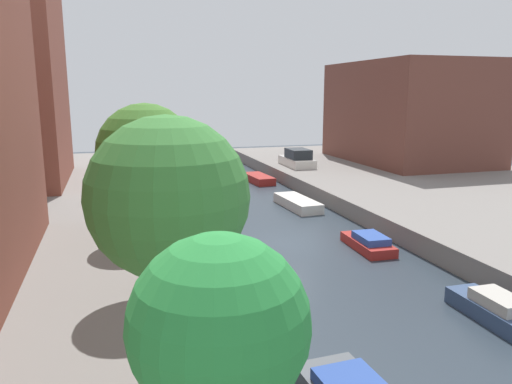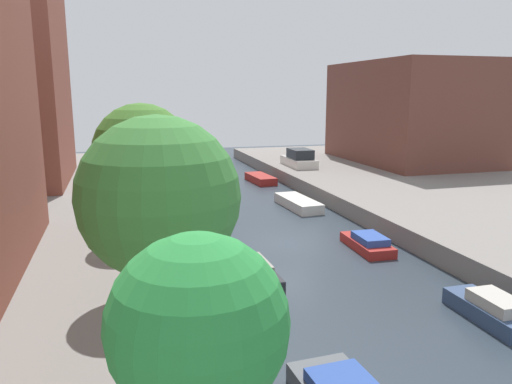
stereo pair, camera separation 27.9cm
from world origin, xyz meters
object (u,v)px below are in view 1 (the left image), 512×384
Objects in this scene: moored_boat_left_2 at (255,274)px; moored_boat_left_3 at (208,222)px; low_block_right at (408,112)px; moored_boat_right_2 at (369,243)px; street_tree_1 at (168,198)px; moored_boat_right_4 at (259,179)px; moored_boat_right_1 at (494,308)px; street_tree_0 at (219,331)px; moored_boat_right_3 at (298,203)px; street_tree_3 at (137,154)px; moored_boat_left_4 at (187,194)px; street_tree_2 at (146,154)px; parked_car at (297,159)px.

moored_boat_left_2 is 8.15m from moored_boat_left_3.
low_block_right reaches higher than moored_boat_right_2.
street_tree_1 is at bearing -118.02° from moored_boat_left_2.
moored_boat_left_3 is 14.10m from moored_boat_right_4.
moored_boat_right_1 is at bearing 13.16° from street_tree_1.
moored_boat_right_2 reaches higher than moored_boat_right_4.
low_block_right is at bearing 5.94° from moored_boat_right_4.
street_tree_0 is at bearing -100.48° from moored_boat_left_3.
moored_boat_right_3 is at bearing 26.61° from moored_boat_left_3.
moored_boat_left_4 is at bearing 72.14° from street_tree_3.
moored_boat_left_4 is (-21.17, -6.47, -5.03)m from low_block_right.
street_tree_2 is 18.44m from moored_boat_left_4.
moored_boat_right_3 is (6.36, -4.28, -0.09)m from moored_boat_left_4.
street_tree_0 is at bearing -113.42° from moored_boat_right_3.
moored_boat_right_1 is (6.49, -5.00, -0.01)m from moored_boat_left_2.
low_block_right is at bearing 49.84° from street_tree_1.
street_tree_3 is 1.34× the size of moored_boat_left_4.
parked_car is 27.00m from moored_boat_right_1.
street_tree_0 reaches higher than moored_boat_left_3.
moored_boat_right_1 is (6.72, -13.15, -0.00)m from moored_boat_left_3.
street_tree_1 reaches higher than moored_boat_right_2.
moored_boat_left_3 is at bearing -146.64° from low_block_right.
street_tree_3 is 12.99m from moored_boat_left_4.
street_tree_2 is 1.70× the size of moored_boat_left_2.
parked_car is 12.08m from moored_boat_left_4.
street_tree_0 is 10.32m from street_tree_2.
street_tree_0 reaches higher than parked_car.
street_tree_2 is 1.87× the size of moored_boat_right_1.
low_block_right is at bearing 35.99° from moored_boat_right_3.
street_tree_2 is 11.66m from moored_boat_left_3.
low_block_right is at bearing 43.71° from street_tree_2.
moored_boat_left_2 is 12.91m from moored_boat_right_3.
street_tree_3 is at bearing 139.42° from moored_boat_right_1.
moored_boat_right_2 is at bearing 22.78° from street_tree_2.
moored_boat_right_4 is at bearing 72.73° from moored_boat_left_2.
moored_boat_left_2 reaches higher than moored_boat_left_3.
street_tree_1 is at bearing -99.26° from moored_boat_left_4.
street_tree_1 is 30.28m from moored_boat_right_4.
street_tree_1 is 9.69m from moored_boat_left_2.
street_tree_3 is at bearing 90.00° from street_tree_0.
parked_car is 24.01m from moored_boat_left_2.
moored_boat_right_2 is at bearing 91.75° from moored_boat_right_1.
street_tree_0 is at bearing -125.02° from moored_boat_right_2.
moored_boat_right_2 is (10.22, 14.59, -4.33)m from street_tree_0.
parked_car is at bearing 68.90° from moored_boat_right_3.
parked_car is at bearing 52.56° from moored_boat_left_3.
street_tree_1 is 11.41m from street_tree_3.
street_tree_3 reaches higher than moored_boat_left_2.
moored_boat_right_3 is (6.16, 11.35, -0.10)m from moored_boat_left_2.
street_tree_2 is at bearing 90.00° from street_tree_0.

